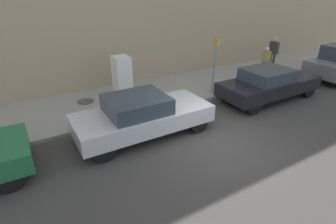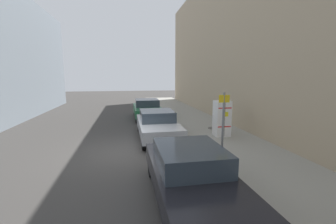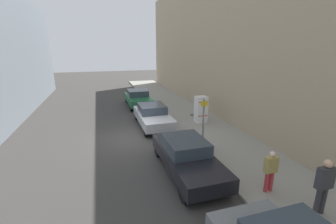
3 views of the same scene
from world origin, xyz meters
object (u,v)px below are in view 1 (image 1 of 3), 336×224
discarded_refrigerator (122,77)px  pedestrian_standing_near (273,51)px  pedestrian_walking_far (266,60)px  parked_sedan_dark (269,84)px  parked_sedan_silver (142,115)px  street_sign_post (214,63)px

discarded_refrigerator → pedestrian_standing_near: 9.00m
pedestrian_walking_far → parked_sedan_dark: bearing=110.3°
pedestrian_walking_far → parked_sedan_silver: 8.50m
parked_sedan_dark → street_sign_post: bearing=-131.7°
parked_sedan_silver → parked_sedan_dark: (-0.00, 5.97, 0.00)m
street_sign_post → parked_sedan_silver: size_ratio=0.55×
street_sign_post → parked_sedan_dark: size_ratio=0.53×
parked_sedan_silver → discarded_refrigerator: bearing=169.4°
discarded_refrigerator → parked_sedan_silver: 3.22m
pedestrian_walking_far → pedestrian_standing_near: size_ratio=0.84×
parked_sedan_silver → pedestrian_standing_near: bearing=106.4°
pedestrian_walking_far → pedestrian_standing_near: pedestrian_standing_near is taller
street_sign_post → pedestrian_walking_far: 4.09m
discarded_refrigerator → street_sign_post: (1.59, 3.62, 0.49)m
discarded_refrigerator → pedestrian_walking_far: bearing=82.5°
discarded_refrigerator → street_sign_post: street_sign_post is taller
discarded_refrigerator → pedestrian_standing_near: size_ratio=0.98×
street_sign_post → pedestrian_standing_near: street_sign_post is taller
discarded_refrigerator → parked_sedan_silver: bearing=-10.6°
street_sign_post → parked_sedan_dark: 2.48m
discarded_refrigerator → parked_sedan_silver: size_ratio=0.40×
discarded_refrigerator → parked_sedan_silver: (3.15, -0.59, -0.30)m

